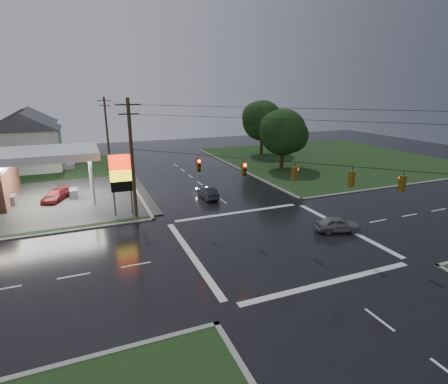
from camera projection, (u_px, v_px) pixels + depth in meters
name	position (u px, v px, depth m)	size (l,w,h in m)	color
ground	(274.00, 240.00, 28.23)	(120.00, 120.00, 0.00)	black
grass_ne	(329.00, 159.00, 60.74)	(36.00, 36.00, 0.08)	#193116
pylon_sign	(121.00, 175.00, 32.58)	(2.00, 0.35, 6.00)	#59595E
utility_pole_nw	(132.00, 158.00, 31.57)	(2.20, 0.32, 11.00)	#382619
utility_pole_n	(107.00, 129.00, 56.92)	(2.20, 0.32, 10.50)	#382619
traffic_signals	(278.00, 161.00, 26.38)	(26.87, 26.87, 1.47)	black
house_near	(27.00, 140.00, 51.29)	(11.05, 8.48, 8.60)	silver
house_far	(29.00, 132.00, 61.56)	(11.05, 8.48, 8.60)	silver
tree_ne_near	(284.00, 132.00, 51.30)	(7.99, 6.80, 8.98)	black
tree_ne_far	(263.00, 121.00, 62.86)	(8.46, 7.20, 9.80)	black
car_north	(208.00, 192.00, 38.81)	(1.36, 3.91, 1.29)	#23262B
car_crossing	(337.00, 224.00, 29.75)	(1.51, 3.75, 1.28)	slate
car_pump	(56.00, 195.00, 37.80)	(1.76, 4.33, 1.26)	#4C1113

